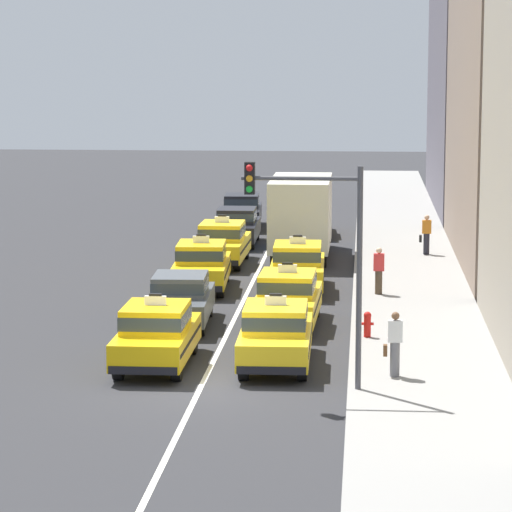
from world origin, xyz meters
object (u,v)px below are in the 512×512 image
at_px(taxi_right_second, 288,298).
at_px(pedestrian_near_crosswalk, 395,344).
at_px(taxi_right_third, 298,266).
at_px(sedan_left_second, 180,298).
at_px(taxi_right_fifth, 309,215).
at_px(fire_hydrant, 367,323).
at_px(taxi_left_nearest, 156,334).
at_px(taxi_right_nearest, 276,334).
at_px(taxi_left_third, 201,265).
at_px(taxi_left_fourth, 222,242).
at_px(traffic_light_pole, 319,237).
at_px(pedestrian_mid_block, 379,271).
at_px(pedestrian_by_storefront, 426,235).
at_px(sedan_left_sixth, 242,210).
at_px(box_truck_right_fourth, 302,214).
at_px(sedan_left_fifth, 237,225).

height_order(taxi_right_second, pedestrian_near_crosswalk, taxi_right_second).
bearing_deg(taxi_right_third, sedan_left_second, -117.19).
height_order(taxi_right_second, taxi_right_fifth, same).
bearing_deg(taxi_right_second, fire_hydrant, -39.90).
relative_size(taxi_left_nearest, taxi_right_nearest, 0.99).
distance_m(taxi_left_third, pedestrian_near_crosswalk, 14.19).
height_order(taxi_left_fourth, traffic_light_pole, traffic_light_pole).
bearing_deg(pedestrian_near_crosswalk, pedestrian_mid_block, 91.39).
bearing_deg(pedestrian_near_crosswalk, taxi_left_third, 116.67).
height_order(taxi_right_third, pedestrian_mid_block, taxi_right_third).
bearing_deg(pedestrian_by_storefront, sedan_left_sixth, 133.17).
distance_m(pedestrian_by_storefront, fire_hydrant, 16.19).
bearing_deg(taxi_left_fourth, pedestrian_mid_block, -48.50).
bearing_deg(box_truck_right_fourth, pedestrian_near_crosswalk, -80.84).
bearing_deg(fire_hydrant, taxi_left_fourth, 112.25).
relative_size(sedan_left_second, traffic_light_pole, 0.78).
relative_size(taxi_left_fourth, pedestrian_near_crosswalk, 2.81).
bearing_deg(taxi_right_nearest, box_truck_right_fourth, 90.65).
height_order(pedestrian_near_crosswalk, pedestrian_mid_block, pedestrian_near_crosswalk).
height_order(box_truck_right_fourth, taxi_right_fifth, box_truck_right_fourth).
distance_m(taxi_right_nearest, taxi_right_fifth, 25.78).
xyz_separation_m(taxi_left_nearest, taxi_right_second, (3.11, 5.46, 0.00)).
relative_size(pedestrian_mid_block, pedestrian_by_storefront, 0.99).
distance_m(taxi_left_fourth, sedan_left_sixth, 11.13).
xyz_separation_m(fire_hydrant, traffic_light_pole, (-1.19, -5.99, 3.28)).
bearing_deg(taxi_left_third, taxi_left_nearest, -88.93).
height_order(sedan_left_fifth, taxi_right_third, taxi_right_third).
bearing_deg(taxi_right_second, box_truck_right_fourth, 90.95).
distance_m(pedestrian_mid_block, pedestrian_by_storefront, 9.34).
distance_m(taxi_left_fourth, fire_hydrant, 14.72).
relative_size(taxi_right_nearest, box_truck_right_fourth, 0.66).
distance_m(taxi_left_fourth, box_truck_right_fourth, 3.70).
height_order(taxi_right_nearest, taxi_right_second, same).
bearing_deg(sedan_left_sixth, taxi_right_third, -78.31).
relative_size(taxi_left_nearest, sedan_left_second, 1.04).
distance_m(taxi_right_third, box_truck_right_fourth, 7.62).
height_order(sedan_left_fifth, taxi_right_second, taxi_right_second).
relative_size(sedan_left_fifth, pedestrian_by_storefront, 2.73).
distance_m(taxi_left_third, taxi_left_fourth, 5.58).
distance_m(pedestrian_mid_block, fire_hydrant, 6.91).
xyz_separation_m(taxi_left_fourth, fire_hydrant, (5.57, -13.62, -0.33)).
relative_size(pedestrian_near_crosswalk, traffic_light_pole, 0.29).
distance_m(taxi_left_fourth, traffic_light_pole, 20.31).
distance_m(pedestrian_by_storefront, traffic_light_pole, 22.47).
bearing_deg(taxi_left_fourth, sedan_left_second, -90.07).
bearing_deg(taxi_right_fifth, taxi_right_second, -89.39).
bearing_deg(sedan_left_sixth, taxi_right_second, -81.36).
height_order(sedan_left_fifth, box_truck_right_fourth, box_truck_right_fourth).
distance_m(taxi_left_fourth, taxi_right_fifth, 9.43).
bearing_deg(pedestrian_mid_block, pedestrian_by_storefront, 77.79).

